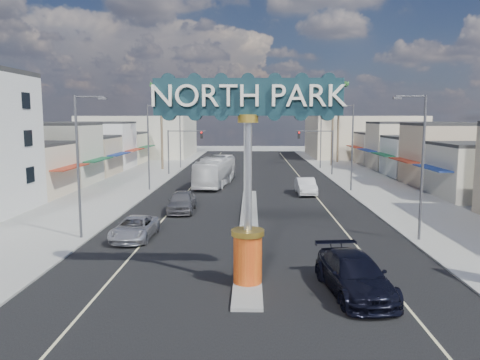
{
  "coord_description": "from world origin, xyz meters",
  "views": [
    {
      "loc": [
        0.15,
        -18.59,
        7.6
      ],
      "look_at": [
        -0.55,
        10.32,
        3.77
      ],
      "focal_mm": 35.0,
      "sensor_mm": 36.0,
      "label": 1
    }
  ],
  "objects_px": {
    "gateway_sign": "(248,156)",
    "palm_right_mid": "(333,99)",
    "traffic_signal_left": "(182,143)",
    "streetlight_r_mid": "(351,143)",
    "streetlight_r_near": "(420,160)",
    "suv_left": "(135,228)",
    "traffic_signal_right": "(319,143)",
    "car_parked_right": "(306,186)",
    "palm_left_far": "(161,91)",
    "city_bus": "(215,171)",
    "streetlight_l_near": "(80,159)",
    "streetlight_l_mid": "(150,143)",
    "car_parked_left": "(182,201)",
    "palm_right_far": "(339,90)",
    "streetlight_l_far": "(181,135)",
    "streetlight_r_far": "(320,135)",
    "suv_right": "(354,275)"
  },
  "relations": [
    {
      "from": "traffic_signal_left",
      "to": "traffic_signal_right",
      "type": "height_order",
      "value": "same"
    },
    {
      "from": "traffic_signal_right",
      "to": "car_parked_right",
      "type": "distance_m",
      "value": 16.79
    },
    {
      "from": "traffic_signal_right",
      "to": "streetlight_r_mid",
      "type": "distance_m",
      "value": 14.07
    },
    {
      "from": "gateway_sign",
      "to": "streetlight_l_near",
      "type": "height_order",
      "value": "gateway_sign"
    },
    {
      "from": "streetlight_r_mid",
      "to": "palm_right_far",
      "type": "bearing_deg",
      "value": 81.88
    },
    {
      "from": "streetlight_l_far",
      "to": "palm_right_mid",
      "type": "relative_size",
      "value": 0.74
    },
    {
      "from": "car_parked_right",
      "to": "city_bus",
      "type": "xyz_separation_m",
      "value": [
        -9.55,
        6.16,
        0.79
      ]
    },
    {
      "from": "streetlight_l_near",
      "to": "suv_right",
      "type": "xyz_separation_m",
      "value": [
        15.08,
        -8.9,
        -4.21
      ]
    },
    {
      "from": "gateway_sign",
      "to": "streetlight_r_far",
      "type": "xyz_separation_m",
      "value": [
        10.43,
        50.02,
        -0.86
      ]
    },
    {
      "from": "streetlight_l_near",
      "to": "palm_right_mid",
      "type": "xyz_separation_m",
      "value": [
        23.43,
        46.0,
        5.54
      ]
    },
    {
      "from": "car_parked_left",
      "to": "suv_left",
      "type": "bearing_deg",
      "value": -102.53
    },
    {
      "from": "suv_right",
      "to": "car_parked_right",
      "type": "xyz_separation_m",
      "value": [
        0.99,
        26.85,
        -0.02
      ]
    },
    {
      "from": "gateway_sign",
      "to": "city_bus",
      "type": "bearing_deg",
      "value": 96.95
    },
    {
      "from": "suv_left",
      "to": "car_parked_right",
      "type": "bearing_deg",
      "value": 56.0
    },
    {
      "from": "traffic_signal_left",
      "to": "car_parked_right",
      "type": "distance_m",
      "value": 22.11
    },
    {
      "from": "palm_left_far",
      "to": "city_bus",
      "type": "bearing_deg",
      "value": -60.25
    },
    {
      "from": "palm_right_mid",
      "to": "suv_right",
      "type": "height_order",
      "value": "palm_right_mid"
    },
    {
      "from": "traffic_signal_right",
      "to": "palm_right_far",
      "type": "height_order",
      "value": "palm_right_far"
    },
    {
      "from": "streetlight_l_mid",
      "to": "car_parked_left",
      "type": "distance_m",
      "value": 12.94
    },
    {
      "from": "car_parked_left",
      "to": "streetlight_r_mid",
      "type": "bearing_deg",
      "value": 33.71
    },
    {
      "from": "traffic_signal_right",
      "to": "streetlight_l_far",
      "type": "height_order",
      "value": "streetlight_l_far"
    },
    {
      "from": "traffic_signal_left",
      "to": "streetlight_l_mid",
      "type": "distance_m",
      "value": 14.07
    },
    {
      "from": "gateway_sign",
      "to": "suv_left",
      "type": "relative_size",
      "value": 1.82
    },
    {
      "from": "gateway_sign",
      "to": "palm_right_far",
      "type": "height_order",
      "value": "palm_right_far"
    },
    {
      "from": "streetlight_r_far",
      "to": "car_parked_left",
      "type": "xyz_separation_m",
      "value": [
        -15.93,
        -33.2,
        -4.2
      ]
    },
    {
      "from": "traffic_signal_left",
      "to": "streetlight_r_mid",
      "type": "height_order",
      "value": "streetlight_r_mid"
    },
    {
      "from": "streetlight_l_mid",
      "to": "palm_left_far",
      "type": "bearing_deg",
      "value": 97.31
    },
    {
      "from": "streetlight_l_near",
      "to": "palm_left_far",
      "type": "bearing_deg",
      "value": 93.67
    },
    {
      "from": "palm_left_far",
      "to": "palm_right_mid",
      "type": "relative_size",
      "value": 1.08
    },
    {
      "from": "traffic_signal_left",
      "to": "palm_right_mid",
      "type": "relative_size",
      "value": 0.5
    },
    {
      "from": "gateway_sign",
      "to": "palm_right_mid",
      "type": "relative_size",
      "value": 0.76
    },
    {
      "from": "streetlight_r_far",
      "to": "streetlight_l_near",
      "type": "bearing_deg",
      "value": -116.42
    },
    {
      "from": "streetlight_l_far",
      "to": "car_parked_left",
      "type": "relative_size",
      "value": 1.76
    },
    {
      "from": "streetlight_l_mid",
      "to": "car_parked_left",
      "type": "xyz_separation_m",
      "value": [
        4.93,
        -11.2,
        -4.2
      ]
    },
    {
      "from": "streetlight_l_far",
      "to": "palm_right_mid",
      "type": "distance_m",
      "value": 24.41
    },
    {
      "from": "suv_right",
      "to": "city_bus",
      "type": "relative_size",
      "value": 0.5
    },
    {
      "from": "streetlight_r_near",
      "to": "suv_left",
      "type": "distance_m",
      "value": 18.17
    },
    {
      "from": "gateway_sign",
      "to": "streetlight_r_far",
      "type": "bearing_deg",
      "value": 78.22
    },
    {
      "from": "palm_left_far",
      "to": "city_bus",
      "type": "relative_size",
      "value": 1.12
    },
    {
      "from": "streetlight_l_near",
      "to": "streetlight_l_mid",
      "type": "relative_size",
      "value": 1.0
    },
    {
      "from": "palm_right_mid",
      "to": "palm_right_far",
      "type": "bearing_deg",
      "value": 71.57
    },
    {
      "from": "palm_right_far",
      "to": "city_bus",
      "type": "relative_size",
      "value": 1.21
    },
    {
      "from": "streetlight_l_near",
      "to": "streetlight_r_near",
      "type": "relative_size",
      "value": 1.0
    },
    {
      "from": "palm_right_far",
      "to": "streetlight_r_far",
      "type": "bearing_deg",
      "value": -114.55
    },
    {
      "from": "car_parked_right",
      "to": "palm_right_far",
      "type": "bearing_deg",
      "value": 73.42
    },
    {
      "from": "palm_right_far",
      "to": "traffic_signal_left",
      "type": "bearing_deg",
      "value": -143.33
    },
    {
      "from": "streetlight_r_mid",
      "to": "streetlight_r_far",
      "type": "distance_m",
      "value": 22.0
    },
    {
      "from": "streetlight_r_near",
      "to": "suv_left",
      "type": "bearing_deg",
      "value": 179.57
    },
    {
      "from": "streetlight_l_near",
      "to": "streetlight_r_mid",
      "type": "xyz_separation_m",
      "value": [
        20.87,
        20.0,
        0.0
      ]
    },
    {
      "from": "streetlight_r_far",
      "to": "city_bus",
      "type": "height_order",
      "value": "streetlight_r_far"
    }
  ]
}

